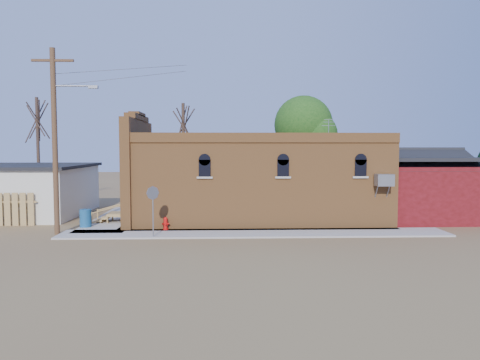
{
  "coord_description": "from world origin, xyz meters",
  "views": [
    {
      "loc": [
        -0.05,
        -21.77,
        4.25
      ],
      "look_at": [
        0.9,
        4.71,
        2.4
      ],
      "focal_mm": 35.0,
      "sensor_mm": 36.0,
      "label": 1
    }
  ],
  "objects_px": {
    "utility_pole": "(56,137)",
    "trash_barrel": "(86,218)",
    "fire_hydrant": "(166,224)",
    "stop_sign": "(153,198)",
    "brick_bar": "(252,180)"
  },
  "relations": [
    {
      "from": "stop_sign",
      "to": "trash_barrel",
      "type": "relative_size",
      "value": 2.59
    },
    {
      "from": "utility_pole",
      "to": "fire_hydrant",
      "type": "xyz_separation_m",
      "value": [
        5.16,
        0.6,
        -4.37
      ]
    },
    {
      "from": "utility_pole",
      "to": "trash_barrel",
      "type": "xyz_separation_m",
      "value": [
        0.84,
        1.65,
        -4.23
      ]
    },
    {
      "from": "brick_bar",
      "to": "trash_barrel",
      "type": "distance_m",
      "value": 9.5
    },
    {
      "from": "fire_hydrant",
      "to": "stop_sign",
      "type": "relative_size",
      "value": 0.27
    },
    {
      "from": "brick_bar",
      "to": "fire_hydrant",
      "type": "relative_size",
      "value": 25.08
    },
    {
      "from": "utility_pole",
      "to": "fire_hydrant",
      "type": "relative_size",
      "value": 13.77
    },
    {
      "from": "stop_sign",
      "to": "brick_bar",
      "type": "bearing_deg",
      "value": 33.55
    },
    {
      "from": "brick_bar",
      "to": "trash_barrel",
      "type": "height_order",
      "value": "brick_bar"
    },
    {
      "from": "brick_bar",
      "to": "utility_pole",
      "type": "xyz_separation_m",
      "value": [
        -9.79,
        -4.29,
        2.43
      ]
    },
    {
      "from": "utility_pole",
      "to": "stop_sign",
      "type": "height_order",
      "value": "utility_pole"
    },
    {
      "from": "brick_bar",
      "to": "trash_barrel",
      "type": "relative_size",
      "value": 17.86
    },
    {
      "from": "brick_bar",
      "to": "stop_sign",
      "type": "bearing_deg",
      "value": -132.19
    },
    {
      "from": "fire_hydrant",
      "to": "trash_barrel",
      "type": "bearing_deg",
      "value": 152.19
    },
    {
      "from": "fire_hydrant",
      "to": "trash_barrel",
      "type": "distance_m",
      "value": 4.44
    }
  ]
}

